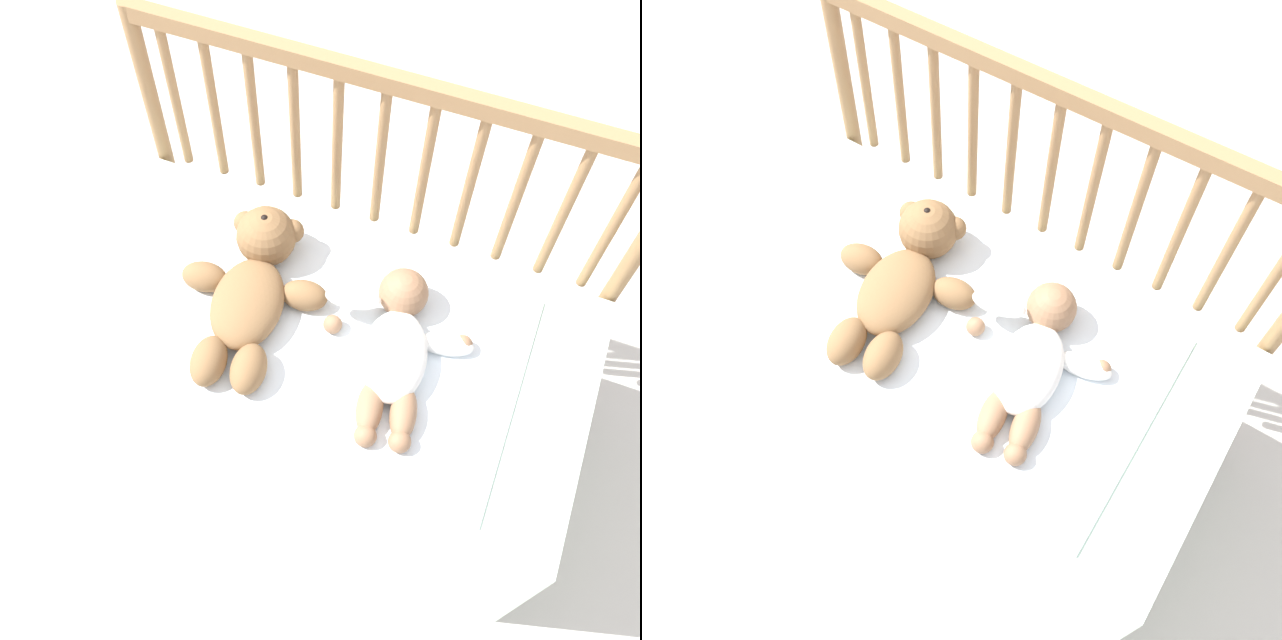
# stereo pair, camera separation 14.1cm
# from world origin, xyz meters

# --- Properties ---
(ground_plane) EXTENTS (12.00, 12.00, 0.00)m
(ground_plane) POSITION_xyz_m (0.00, 0.00, 0.00)
(ground_plane) COLOR silver
(crib_mattress) EXTENTS (1.11, 0.61, 0.49)m
(crib_mattress) POSITION_xyz_m (0.00, 0.00, 0.25)
(crib_mattress) COLOR silver
(crib_mattress) RESTS_ON ground_plane
(crib_rail) EXTENTS (1.11, 0.04, 0.90)m
(crib_rail) POSITION_xyz_m (-0.00, 0.33, 0.63)
(crib_rail) COLOR #997047
(crib_rail) RESTS_ON ground_plane
(blanket) EXTENTS (0.82, 0.51, 0.01)m
(blanket) POSITION_xyz_m (-0.00, -0.01, 0.49)
(blanket) COLOR white
(blanket) RESTS_ON crib_mattress
(teddy_bear) EXTENTS (0.32, 0.43, 0.13)m
(teddy_bear) POSITION_xyz_m (-0.16, 0.03, 0.54)
(teddy_bear) COLOR olive
(teddy_bear) RESTS_ON crib_mattress
(baby) EXTENTS (0.32, 0.38, 0.10)m
(baby) POSITION_xyz_m (0.16, 0.01, 0.53)
(baby) COLOR white
(baby) RESTS_ON crib_mattress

